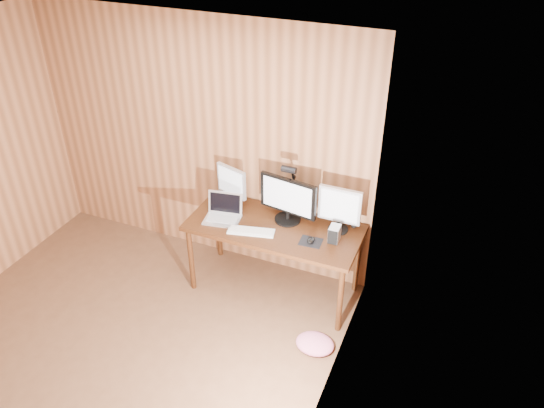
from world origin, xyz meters
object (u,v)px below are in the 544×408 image
Objects in this scene: monitor_right at (340,208)px; laptop at (224,212)px; monitor_left at (232,184)px; keyboard at (251,231)px; desk at (277,233)px; speaker at (354,221)px; hard_drive at (334,234)px; mouse at (311,240)px; desk_lamp at (291,182)px; phone at (240,231)px; monitor_center at (288,199)px.

monitor_right is 1.08m from laptop.
keyboard is (0.37, -0.38, -0.20)m from monitor_left.
speaker is at bearing 16.48° from desk.
laptop is at bearing -179.03° from hard_drive.
mouse is at bearing -127.54° from speaker.
monitor_right is 0.99× the size of keyboard.
keyboard is 0.55m from mouse.
desk_lamp is at bearing 152.96° from hard_drive.
monitor_right is 0.24m from speaker.
keyboard is 0.94m from speaker.
desk_lamp is (0.07, 0.16, 0.48)m from desk.
mouse is 0.65m from phone.
hard_drive reaches higher than speaker.
keyboard is 3.86× the size of speaker.
mouse is 0.73× the size of hard_drive.
keyboard is 0.10m from phone.
keyboard is 0.75× the size of desk_lamp.
monitor_center reaches higher than monitor_right.
speaker is 0.68m from desk_lamp.
desk is 0.39m from phone.
desk_lamp is at bearing 104.93° from monitor_center.
desk is at bearing 4.67° from laptop.
keyboard is at bearing 25.17° from phone.
speaker is at bearing 21.81° from monitor_center.
desk is 3.64× the size of keyboard.
laptop is at bearing 147.85° from keyboard.
monitor_right is 0.38m from mouse.
mouse reaches higher than keyboard.
speaker is at bearing 52.97° from mouse.
monitor_right is 1.20× the size of laptop.
monitor_left is 1.13m from hard_drive.
monitor_right is at bearing 14.96° from monitor_left.
mouse is at bearing -55.07° from desk_lamp.
monitor_center reaches higher than laptop.
monitor_right is 0.82m from keyboard.
keyboard is 0.75m from hard_drive.
monitor_center reaches higher than hard_drive.
monitor_left is 0.31m from laptop.
laptop reaches higher than hard_drive.
phone is at bearing -38.03° from monitor_left.
laptop is at bearing 159.90° from phone.
monitor_center is at bearing -176.56° from monitor_right.
desk is at bearing -163.52° from speaker.
monitor_left is 3.45× the size of speaker.
monitor_left is 4.00× the size of phone.
monitor_right is at bearing -17.03° from desk_lamp.
desk is at bearing 156.44° from mouse.
laptop is 1.06m from hard_drive.
desk is 2.85× the size of monitor_center.
keyboard is at bearing -122.80° from desk.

